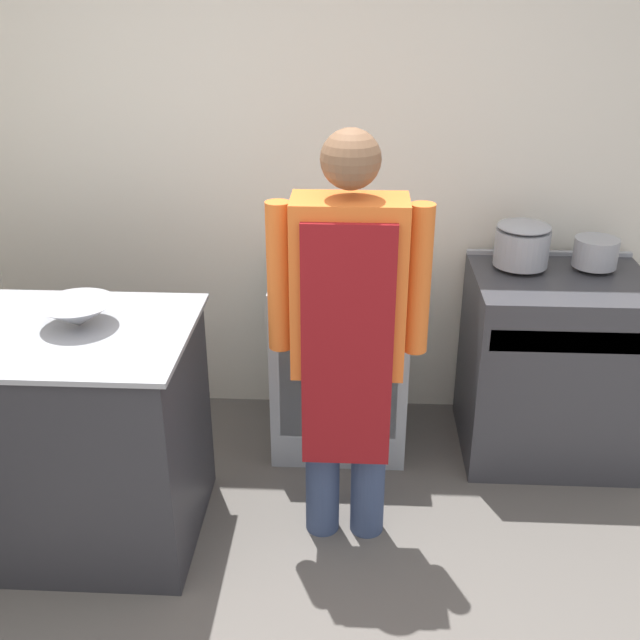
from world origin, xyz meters
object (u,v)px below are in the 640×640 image
(stock_pot, at_px, (522,243))
(sauce_pot, at_px, (596,252))
(stove, at_px, (551,366))
(fridge_unit, at_px, (340,357))
(mixing_bowl, at_px, (78,314))
(person_cook, at_px, (348,328))

(stock_pot, height_order, sauce_pot, stock_pot)
(sauce_pot, bearing_deg, stock_pot, -180.00)
(stove, height_order, sauce_pot, sauce_pot)
(fridge_unit, height_order, mixing_bowl, mixing_bowl)
(stove, distance_m, person_cook, 1.27)
(stove, bearing_deg, sauce_pot, 35.76)
(fridge_unit, bearing_deg, mixing_bowl, -143.52)
(person_cook, xyz_separation_m, stock_pot, (0.78, 0.78, 0.08))
(stock_pot, bearing_deg, sauce_pot, 0.00)
(stove, distance_m, mixing_bowl, 2.15)
(stove, relative_size, person_cook, 0.55)
(fridge_unit, bearing_deg, stove, -2.91)
(stove, xyz_separation_m, sauce_pot, (0.16, 0.11, 0.53))
(stock_pot, relative_size, sauce_pot, 1.24)
(fridge_unit, distance_m, stock_pot, 1.01)
(person_cook, distance_m, mixing_bowl, 1.02)
(fridge_unit, height_order, sauce_pot, sauce_pot)
(fridge_unit, relative_size, person_cook, 0.53)
(sauce_pot, bearing_deg, mixing_bowl, -159.87)
(stove, xyz_separation_m, mixing_bowl, (-1.98, -0.67, 0.53))
(stove, relative_size, sauce_pot, 4.60)
(person_cook, relative_size, mixing_bowl, 5.81)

